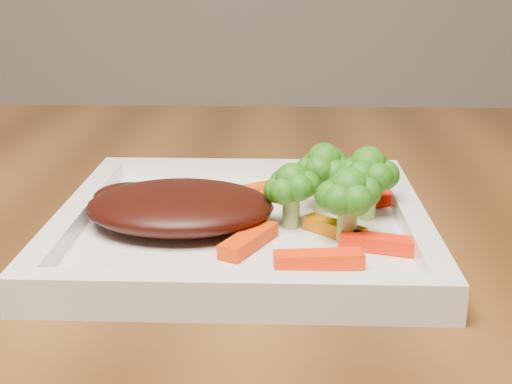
{
  "coord_description": "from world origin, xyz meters",
  "views": [
    {
      "loc": [
        -0.39,
        -0.44,
        0.95
      ],
      "look_at": [
        -0.41,
        0.07,
        0.79
      ],
      "focal_mm": 50.0,
      "sensor_mm": 36.0,
      "label": 1
    }
  ],
  "objects": [
    {
      "name": "plate",
      "position": [
        -0.42,
        0.07,
        0.76
      ],
      "size": [
        0.27,
        0.27,
        0.01
      ],
      "primitive_type": "cube",
      "color": "white",
      "rests_on": "dining_table"
    },
    {
      "name": "steak",
      "position": [
        -0.47,
        0.06,
        0.78
      ],
      "size": [
        0.14,
        0.11,
        0.03
      ],
      "primitive_type": "ellipsoid",
      "rotation": [
        0.0,
        0.0,
        -0.01
      ],
      "color": "#340C07",
      "rests_on": "plate"
    },
    {
      "name": "broccoli_0",
      "position": [
        -0.36,
        0.1,
        0.8
      ],
      "size": [
        0.05,
        0.05,
        0.07
      ],
      "primitive_type": null,
      "rotation": [
        0.0,
        0.0,
        0.06
      ],
      "color": "#347613",
      "rests_on": "plate"
    },
    {
      "name": "broccoli_1",
      "position": [
        -0.33,
        0.08,
        0.79
      ],
      "size": [
        0.06,
        0.06,
        0.06
      ],
      "primitive_type": null,
      "rotation": [
        0.0,
        0.0,
        0.21
      ],
      "color": "#297012",
      "rests_on": "plate"
    },
    {
      "name": "broccoli_2",
      "position": [
        -0.35,
        0.03,
        0.79
      ],
      "size": [
        0.06,
        0.06,
        0.06
      ],
      "primitive_type": null,
      "rotation": [
        0.0,
        0.0,
        -0.1
      ],
      "color": "#206B11",
      "rests_on": "plate"
    },
    {
      "name": "broccoli_3",
      "position": [
        -0.38,
        0.06,
        0.79
      ],
      "size": [
        0.05,
        0.05,
        0.06
      ],
      "primitive_type": null,
      "rotation": [
        0.0,
        0.0,
        0.21
      ],
      "color": "#126B11",
      "rests_on": "plate"
    },
    {
      "name": "carrot_0",
      "position": [
        -0.37,
        -0.01,
        0.77
      ],
      "size": [
        0.06,
        0.02,
        0.01
      ],
      "primitive_type": "cube",
      "rotation": [
        0.0,
        0.0,
        0.11
      ],
      "color": "#FF2C04",
      "rests_on": "plate"
    },
    {
      "name": "carrot_1",
      "position": [
        -0.32,
        0.01,
        0.77
      ],
      "size": [
        0.06,
        0.03,
        0.01
      ],
      "primitive_type": "cube",
      "rotation": [
        0.0,
        0.0,
        -0.29
      ],
      "color": "#F11E03",
      "rests_on": "plate"
    },
    {
      "name": "carrot_2",
      "position": [
        -0.41,
        0.02,
        0.77
      ],
      "size": [
        0.04,
        0.06,
        0.01
      ],
      "primitive_type": "cube",
      "rotation": [
        0.0,
        0.0,
        1.11
      ],
      "color": "red",
      "rests_on": "plate"
    },
    {
      "name": "carrot_3",
      "position": [
        -0.32,
        0.11,
        0.77
      ],
      "size": [
        0.06,
        0.04,
        0.01
      ],
      "primitive_type": "cube",
      "rotation": [
        0.0,
        0.0,
        0.45
      ],
      "color": "red",
      "rests_on": "plate"
    },
    {
      "name": "carrot_4",
      "position": [
        -0.4,
        0.13,
        0.77
      ],
      "size": [
        0.05,
        0.04,
        0.01
      ],
      "primitive_type": "cube",
      "rotation": [
        0.0,
        0.0,
        0.61
      ],
      "color": "#F44C03",
      "rests_on": "plate"
    },
    {
      "name": "carrot_5",
      "position": [
        -0.35,
        0.04,
        0.77
      ],
      "size": [
        0.04,
        0.04,
        0.01
      ],
      "primitive_type": "cube",
      "rotation": [
        0.0,
        0.0,
        -0.73
      ],
      "color": "#C76803",
      "rests_on": "plate"
    }
  ]
}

